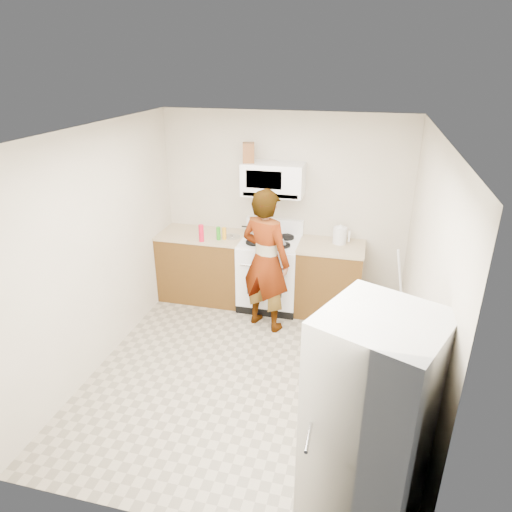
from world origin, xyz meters
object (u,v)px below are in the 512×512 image
(gas_range, at_px, (270,272))
(microwave, at_px, (273,179))
(fridge, at_px, (371,430))
(saucepan, at_px, (258,230))
(kettle, at_px, (340,235))
(person, at_px, (266,261))

(gas_range, xyz_separation_m, microwave, (0.00, 0.13, 1.21))
(fridge, relative_size, saucepan, 8.45)
(gas_range, distance_m, kettle, 1.03)
(fridge, bearing_deg, person, 141.44)
(fridge, distance_m, kettle, 3.08)
(gas_range, bearing_deg, microwave, 90.00)
(person, bearing_deg, kettle, -119.88)
(person, bearing_deg, fridge, 139.41)
(microwave, relative_size, person, 0.43)
(gas_range, height_order, saucepan, gas_range)
(saucepan, bearing_deg, fridge, -63.73)
(gas_range, relative_size, saucepan, 5.62)
(fridge, bearing_deg, saucepan, 140.17)
(fridge, height_order, kettle, fridge)
(microwave, relative_size, saucepan, 3.78)
(fridge, relative_size, kettle, 8.22)
(person, bearing_deg, saucepan, -46.84)
(gas_range, relative_size, fridge, 0.66)
(microwave, distance_m, saucepan, 0.72)
(person, relative_size, kettle, 8.49)
(person, relative_size, saucepan, 8.73)
(gas_range, bearing_deg, saucepan, 148.49)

